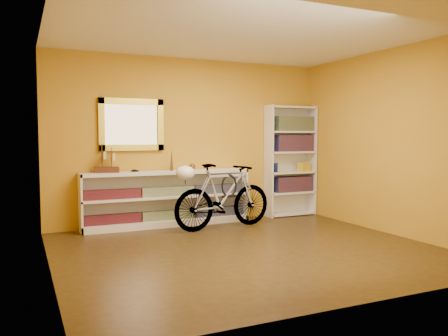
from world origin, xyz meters
name	(u,v)px	position (x,y,z in m)	size (l,w,h in m)	color
floor	(248,250)	(0.00, 0.00, -0.01)	(4.50, 4.00, 0.01)	black
ceiling	(248,32)	(0.00, 0.00, 2.60)	(4.50, 4.00, 0.01)	silver
back_wall	(190,141)	(0.00, 2.00, 1.30)	(4.50, 0.01, 2.60)	#B6821B
left_wall	(47,144)	(-2.25, 0.00, 1.30)	(0.01, 4.00, 2.60)	#B6821B
right_wall	(391,142)	(2.25, 0.00, 1.30)	(0.01, 4.00, 2.60)	#B6821B
gilt_mirror	(132,125)	(-0.95, 1.97, 1.55)	(0.98, 0.06, 0.78)	olive
wall_socket	(241,203)	(0.90, 1.99, 0.25)	(0.09, 0.01, 0.09)	silver
console_unit	(168,198)	(-0.45, 1.81, 0.42)	(2.60, 0.35, 0.85)	silver
cd_row_lower	(168,215)	(-0.45, 1.79, 0.17)	(2.50, 0.13, 0.14)	black
cd_row_upper	(168,191)	(-0.45, 1.79, 0.54)	(2.50, 0.13, 0.14)	navy
model_ship	(107,158)	(-1.35, 1.81, 1.06)	(0.35, 0.13, 0.41)	#412012
toy_car	(135,172)	(-0.94, 1.81, 0.85)	(0.00, 0.00, 0.00)	black
bronze_ornament	(172,160)	(-0.38, 1.81, 1.01)	(0.06, 0.06, 0.33)	brown
decorative_orb	(192,167)	(-0.04, 1.81, 0.90)	(0.10, 0.10, 0.10)	brown
bookcase	(290,161)	(1.78, 1.84, 0.95)	(0.90, 0.30, 1.90)	silver
book_row_a	(293,184)	(1.83, 1.84, 0.55)	(0.70, 0.22, 0.26)	maroon
book_row_b	(293,143)	(1.83, 1.84, 1.25)	(0.70, 0.22, 0.28)	maroon
book_row_c	(293,124)	(1.83, 1.84, 1.59)	(0.70, 0.22, 0.25)	#194D5A
travel_mug	(276,168)	(1.47, 1.82, 0.84)	(0.07, 0.07, 0.16)	navy
red_tin	(280,126)	(1.58, 1.87, 1.55)	(0.14, 0.14, 0.18)	maroon
yellow_bag	(304,167)	(2.03, 1.80, 0.84)	(0.20, 0.14, 0.16)	gold
bicycle	(224,196)	(0.25, 1.27, 0.49)	(1.66, 0.43, 0.98)	silver
helmet	(185,173)	(-0.38, 1.19, 0.86)	(0.27, 0.26, 0.21)	white
u_lock	(229,186)	(0.35, 1.28, 0.64)	(0.25, 0.25, 0.03)	black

